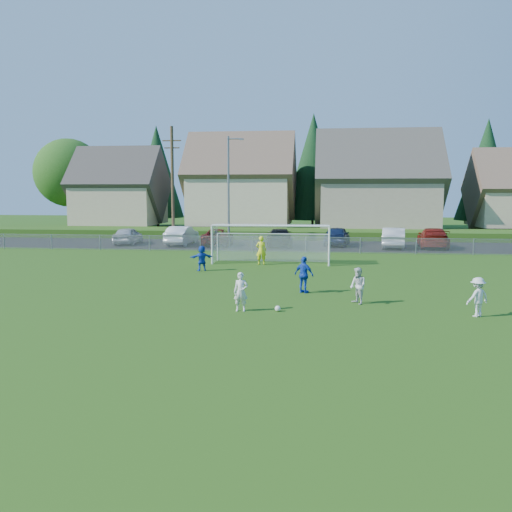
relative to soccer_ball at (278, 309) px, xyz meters
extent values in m
plane|color=#193D0C|center=(-1.57, -2.02, -0.11)|extent=(160.00, 160.00, 0.00)
plane|color=black|center=(-1.57, 25.48, -0.10)|extent=(60.00, 60.00, 0.00)
cube|color=#1E420F|center=(-1.57, 32.98, 0.29)|extent=(70.00, 6.00, 0.80)
sphere|color=white|center=(0.00, 0.00, 0.00)|extent=(0.22, 0.22, 0.22)
imported|color=silver|center=(-1.41, -0.12, 0.64)|extent=(0.55, 0.36, 1.50)
imported|color=silver|center=(3.12, 1.78, 0.64)|extent=(0.86, 0.91, 1.49)
imported|color=silver|center=(7.32, 0.03, 0.62)|extent=(1.08, 0.93, 1.46)
imported|color=#133EB9|center=(0.86, 3.94, 0.72)|extent=(1.04, 0.85, 1.66)
imported|color=#133EB9|center=(-5.23, 10.09, 0.62)|extent=(1.41, 0.96, 1.46)
imported|color=yellow|center=(-2.13, 13.17, 0.78)|extent=(0.67, 0.46, 1.79)
imported|color=#B0B2B8|center=(-15.08, 24.77, 0.63)|extent=(1.99, 4.43, 1.48)
imported|color=white|center=(-10.28, 24.75, 0.70)|extent=(1.93, 4.96, 1.61)
imported|color=#560A09|center=(-7.19, 24.72, 0.59)|extent=(2.64, 5.17, 1.40)
imported|color=black|center=(-1.88, 24.50, 0.64)|extent=(2.53, 5.30, 1.49)
imported|color=#121F40|center=(2.88, 25.75, 0.71)|extent=(2.52, 4.99, 1.63)
imported|color=silver|center=(7.37, 24.47, 0.71)|extent=(2.34, 5.15, 1.64)
imported|color=maroon|center=(10.58, 24.93, 0.70)|extent=(2.87, 5.79, 1.62)
cylinder|color=white|center=(-5.22, 12.98, 1.11)|extent=(0.12, 0.12, 2.44)
cylinder|color=white|center=(2.08, 12.98, 1.11)|extent=(0.12, 0.12, 2.44)
cylinder|color=white|center=(-1.57, 12.98, 2.33)|extent=(7.30, 0.12, 0.12)
cylinder|color=white|center=(-5.22, 14.78, 0.79)|extent=(0.08, 0.08, 1.80)
cylinder|color=white|center=(2.08, 14.78, 0.79)|extent=(0.08, 0.08, 1.80)
cylinder|color=white|center=(-1.57, 14.78, 1.69)|extent=(7.30, 0.08, 0.08)
cube|color=silver|center=(-1.57, 14.78, 0.79)|extent=(7.30, 0.02, 1.80)
cube|color=silver|center=(-5.22, 13.88, 1.11)|extent=(0.02, 1.80, 2.44)
cube|color=silver|center=(2.08, 13.88, 1.11)|extent=(0.02, 1.80, 2.44)
cube|color=silver|center=(-1.57, 13.88, 2.33)|extent=(7.30, 1.80, 0.02)
cube|color=gray|center=(-1.57, 19.98, 1.06)|extent=(52.00, 0.03, 0.03)
cube|color=gray|center=(-1.57, 19.98, 0.49)|extent=(52.00, 0.02, 1.14)
cylinder|color=gray|center=(-1.57, 19.98, 0.49)|extent=(0.06, 0.06, 1.20)
cylinder|color=slate|center=(-6.07, 23.98, 4.39)|extent=(0.18, 0.18, 9.00)
cylinder|color=slate|center=(-5.57, 23.98, 8.69)|extent=(1.20, 0.12, 0.12)
cube|color=slate|center=(-4.97, 23.98, 8.64)|extent=(0.36, 0.18, 0.12)
cylinder|color=#473321|center=(-11.07, 24.98, 4.89)|extent=(0.26, 0.26, 10.00)
cube|color=#473321|center=(-11.07, 24.98, 8.69)|extent=(1.60, 0.10, 0.10)
cube|color=#473321|center=(-11.07, 24.98, 8.09)|extent=(1.30, 0.10, 0.10)
cube|color=tan|center=(-21.57, 39.98, 2.94)|extent=(9.00, 8.00, 4.50)
pyramid|color=#423D38|center=(-21.57, 39.98, 9.60)|extent=(9.90, 8.80, 4.41)
cube|color=#C6B58E|center=(-7.57, 40.98, 3.44)|extent=(11.00, 9.00, 5.50)
pyramid|color=brown|center=(-7.57, 40.98, 11.15)|extent=(12.10, 9.90, 4.96)
cube|color=tan|center=(7.43, 39.98, 3.19)|extent=(12.00, 10.00, 5.00)
pyramid|color=#4C473F|center=(7.43, 39.98, 11.21)|extent=(13.20, 11.00, 5.52)
cylinder|color=#382616|center=(-29.57, 43.98, 1.87)|extent=(0.36, 0.36, 3.96)
sphere|color=#2B5B19|center=(-29.57, 43.98, 6.71)|extent=(8.36, 8.36, 8.36)
cylinder|color=#382616|center=(-19.57, 47.98, 0.49)|extent=(0.30, 0.30, 1.20)
cone|color=#143819|center=(-19.57, 47.98, 6.94)|extent=(6.76, 6.76, 11.70)
cylinder|color=#382616|center=(-9.57, 48.98, 0.49)|extent=(0.30, 0.30, 1.20)
cone|color=#143819|center=(-9.57, 48.98, 6.49)|extent=(6.24, 6.24, 10.80)
cylinder|color=#382616|center=(0.43, 45.98, 0.49)|extent=(0.30, 0.30, 1.20)
cone|color=#143819|center=(0.43, 45.98, 7.39)|extent=(7.28, 7.28, 12.60)
cylinder|color=#382616|center=(10.43, 47.98, 1.87)|extent=(0.36, 0.36, 3.96)
sphere|color=#2B5B19|center=(10.43, 47.98, 6.71)|extent=(8.36, 8.36, 8.36)
cylinder|color=#382616|center=(20.43, 45.98, 0.49)|extent=(0.30, 0.30, 1.20)
cone|color=#143819|center=(20.43, 45.98, 6.94)|extent=(6.76, 6.76, 11.70)
camera|label=1|loc=(1.66, -20.24, 4.46)|focal=38.00mm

